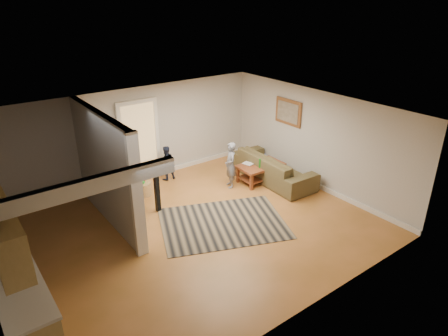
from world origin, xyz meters
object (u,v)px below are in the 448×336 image
Objects in this scene: coffee_table at (261,168)px; tv_console at (115,178)px; speaker_left at (157,192)px; toddler at (167,179)px; toy_basket at (141,188)px; speaker_right at (118,197)px; sofa at (272,179)px; child at (230,186)px.

tv_console is (-3.55, 1.19, 0.24)m from coffee_table.
speaker_left is 1.78m from toddler.
toy_basket is at bearing 25.76° from toddler.
speaker_left is at bearing -72.67° from tv_console.
speaker_left is 0.89× the size of speaker_right.
speaker_left is (-3.28, 0.34, 0.49)m from sofa.
speaker_left reaches higher than coffee_table.
tv_console is at bearing 62.20° from speaker_right.
child reaches higher than sofa.
toddler is (-2.28, 1.73, 0.00)m from sofa.
speaker_right is (-0.84, 0.20, 0.06)m from speaker_left.
coffee_table is 3.84m from speaker_right.
toy_basket is 0.42× the size of child.
toddler is at bearing 0.97° from tv_console.
sofa is 4.20m from speaker_right.
child reaches higher than toy_basket.
coffee_table is 2.55m from toddler.
speaker_right reaches higher than tv_console.
toy_basket is (-2.93, 1.17, -0.18)m from coffee_table.
tv_console is 0.76m from toy_basket.
sofa is at bearing 145.60° from toddler.
sofa is 2.28× the size of speaker_right.
toddler is (1.00, 1.38, -0.49)m from speaker_left.
coffee_table reaches higher than toddler.
sofa is 2.64× the size of toddler.
tv_console is at bearing -88.58° from child.
sofa is 2.86m from toddler.
toy_basket is at bearing 80.68° from speaker_left.
tv_console is at bearing 16.35° from toddler.
sofa is 2.21× the size of tv_console.
child is (2.11, 0.01, -0.49)m from speaker_left.
coffee_table is 1.26× the size of speaker_left.
speaker_left is at bearing -23.08° from speaker_right.
speaker_right reaches higher than sofa.
tv_console is at bearing 73.52° from sofa.
child is at bearing -32.91° from tv_console.
speaker_left is 1.03× the size of toddler.
tv_console is at bearing 113.70° from speaker_left.
toy_basket is at bearing -14.61° from tv_console.
sofa is 2.04× the size of coffee_table.
coffee_table reaches higher than toy_basket.
speaker_left is at bearing 86.72° from sofa.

